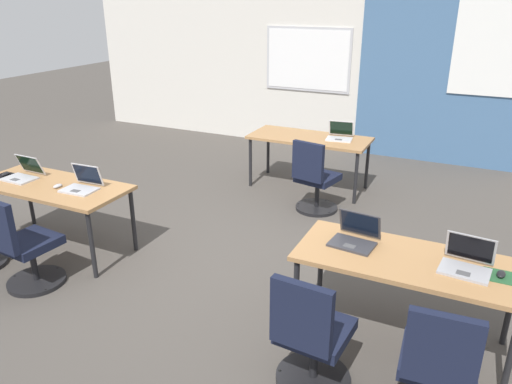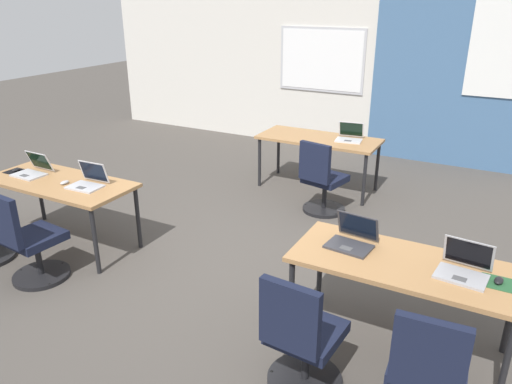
{
  "view_description": "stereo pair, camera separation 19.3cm",
  "coord_description": "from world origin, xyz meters",
  "px_view_note": "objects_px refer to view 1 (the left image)",
  "views": [
    {
      "loc": [
        2.1,
        -3.9,
        2.5
      ],
      "look_at": [
        0.42,
        -0.37,
        0.93
      ],
      "focal_mm": 34.59,
      "sensor_mm": 36.0,
      "label": 1
    },
    {
      "loc": [
        2.27,
        -3.82,
        2.5
      ],
      "look_at": [
        0.42,
        -0.37,
        0.93
      ],
      "focal_mm": 34.59,
      "sensor_mm": 36.0,
      "label": 2
    }
  ],
  "objects_px": {
    "chair_far_right": "(315,182)",
    "chair_near_right_inner": "(311,342)",
    "laptop_near_right_end": "(467,263)",
    "mouse_near_right_end": "(501,274)",
    "chair_near_left_inner": "(24,250)",
    "laptop_far_right": "(340,135)",
    "laptop_near_left_end": "(23,174)",
    "chair_near_right_end": "(436,374)",
    "mouse_near_left_inner": "(58,186)",
    "mouse_near_left_end": "(6,174)",
    "desk_near_right": "(407,266)",
    "laptop_near_right_inner": "(355,237)",
    "laptop_near_left_inner": "(82,184)",
    "desk_near_left": "(53,190)",
    "desk_far_center": "(309,141)"
  },
  "relations": [
    {
      "from": "desk_near_right",
      "to": "laptop_near_left_end",
      "type": "distance_m",
      "value": 3.91
    },
    {
      "from": "mouse_near_left_inner",
      "to": "chair_near_left_inner",
      "type": "height_order",
      "value": "chair_near_left_inner"
    },
    {
      "from": "chair_near_right_end",
      "to": "laptop_near_left_inner",
      "type": "xyz_separation_m",
      "value": [
        -3.45,
        0.76,
        0.39
      ]
    },
    {
      "from": "laptop_near_right_end",
      "to": "mouse_near_left_inner",
      "type": "relative_size",
      "value": 3.52
    },
    {
      "from": "laptop_far_right",
      "to": "chair_near_left_inner",
      "type": "relative_size",
      "value": 0.4
    },
    {
      "from": "desk_near_right",
      "to": "desk_far_center",
      "type": "relative_size",
      "value": 1.0
    },
    {
      "from": "mouse_near_right_end",
      "to": "laptop_near_left_inner",
      "type": "height_order",
      "value": "laptop_near_left_inner"
    },
    {
      "from": "laptop_near_right_end",
      "to": "desk_near_right",
      "type": "bearing_deg",
      "value": -171.51
    },
    {
      "from": "mouse_near_left_end",
      "to": "mouse_near_left_inner",
      "type": "xyz_separation_m",
      "value": [
        0.75,
        -0.02,
        -0.0
      ]
    },
    {
      "from": "mouse_near_left_end",
      "to": "laptop_far_right",
      "type": "bearing_deg",
      "value": 46.32
    },
    {
      "from": "mouse_near_left_end",
      "to": "laptop_near_left_inner",
      "type": "bearing_deg",
      "value": 3.23
    },
    {
      "from": "chair_near_right_inner",
      "to": "chair_near_right_end",
      "type": "bearing_deg",
      "value": -172.59
    },
    {
      "from": "chair_near_left_inner",
      "to": "chair_near_right_inner",
      "type": "height_order",
      "value": "same"
    },
    {
      "from": "mouse_near_left_end",
      "to": "chair_near_left_inner",
      "type": "bearing_deg",
      "value": -35.31
    },
    {
      "from": "desk_near_right",
      "to": "chair_near_right_end",
      "type": "relative_size",
      "value": 1.74
    },
    {
      "from": "mouse_near_right_end",
      "to": "laptop_near_left_inner",
      "type": "relative_size",
      "value": 0.31
    },
    {
      "from": "desk_near_right",
      "to": "mouse_near_right_end",
      "type": "distance_m",
      "value": 0.62
    },
    {
      "from": "laptop_far_right",
      "to": "desk_near_right",
      "type": "bearing_deg",
      "value": -72.67
    },
    {
      "from": "desk_near_right",
      "to": "chair_near_right_end",
      "type": "bearing_deg",
      "value": -65.85
    },
    {
      "from": "laptop_near_right_inner",
      "to": "chair_far_right",
      "type": "bearing_deg",
      "value": 122.58
    },
    {
      "from": "desk_near_left",
      "to": "chair_near_right_inner",
      "type": "relative_size",
      "value": 1.74
    },
    {
      "from": "laptop_far_right",
      "to": "mouse_near_left_inner",
      "type": "height_order",
      "value": "laptop_far_right"
    },
    {
      "from": "desk_far_center",
      "to": "laptop_near_right_inner",
      "type": "bearing_deg",
      "value": -63.9
    },
    {
      "from": "desk_far_center",
      "to": "mouse_near_right_end",
      "type": "height_order",
      "value": "mouse_near_right_end"
    },
    {
      "from": "chair_near_right_end",
      "to": "mouse_near_left_inner",
      "type": "distance_m",
      "value": 3.78
    },
    {
      "from": "mouse_near_right_end",
      "to": "mouse_near_left_inner",
      "type": "height_order",
      "value": "mouse_near_right_end"
    },
    {
      "from": "desk_near_right",
      "to": "laptop_near_right_inner",
      "type": "distance_m",
      "value": 0.43
    },
    {
      "from": "chair_near_right_end",
      "to": "desk_near_left",
      "type": "bearing_deg",
      "value": -14.19
    },
    {
      "from": "chair_far_right",
      "to": "chair_near_right_inner",
      "type": "distance_m",
      "value": 2.97
    },
    {
      "from": "chair_far_right",
      "to": "desk_far_center",
      "type": "bearing_deg",
      "value": -53.16
    },
    {
      "from": "laptop_far_right",
      "to": "mouse_near_right_end",
      "type": "xyz_separation_m",
      "value": [
        1.97,
        -2.86,
        -0.03
      ]
    },
    {
      "from": "desk_far_center",
      "to": "laptop_near_left_inner",
      "type": "bearing_deg",
      "value": -116.37
    },
    {
      "from": "desk_far_center",
      "to": "laptop_near_left_end",
      "type": "relative_size",
      "value": 4.74
    },
    {
      "from": "mouse_near_right_end",
      "to": "chair_near_left_inner",
      "type": "relative_size",
      "value": 0.12
    },
    {
      "from": "mouse_near_left_inner",
      "to": "laptop_near_right_inner",
      "type": "relative_size",
      "value": 0.28
    },
    {
      "from": "laptop_far_right",
      "to": "laptop_near_right_end",
      "type": "bearing_deg",
      "value": -66.49
    },
    {
      "from": "laptop_near_right_end",
      "to": "laptop_near_left_end",
      "type": "bearing_deg",
      "value": -174.21
    },
    {
      "from": "laptop_near_right_end",
      "to": "mouse_near_right_end",
      "type": "xyz_separation_m",
      "value": [
        0.22,
        -0.0,
        -0.03
      ]
    },
    {
      "from": "chair_near_right_inner",
      "to": "laptop_near_right_end",
      "type": "bearing_deg",
      "value": -132.7
    },
    {
      "from": "laptop_near_left_end",
      "to": "chair_near_right_end",
      "type": "xyz_separation_m",
      "value": [
        4.23,
        -0.74,
        -0.39
      ]
    },
    {
      "from": "mouse_near_left_end",
      "to": "mouse_near_right_end",
      "type": "bearing_deg",
      "value": 0.47
    },
    {
      "from": "chair_near_right_end",
      "to": "laptop_near_right_inner",
      "type": "bearing_deg",
      "value": -50.64
    },
    {
      "from": "desk_near_right",
      "to": "laptop_near_right_end",
      "type": "bearing_deg",
      "value": 2.82
    },
    {
      "from": "desk_near_right",
      "to": "laptop_near_right_end",
      "type": "relative_size",
      "value": 4.48
    },
    {
      "from": "mouse_near_right_end",
      "to": "mouse_near_left_end",
      "type": "bearing_deg",
      "value": -179.53
    },
    {
      "from": "chair_near_right_end",
      "to": "laptop_near_left_inner",
      "type": "height_order",
      "value": "laptop_near_left_inner"
    },
    {
      "from": "chair_near_left_inner",
      "to": "laptop_near_right_end",
      "type": "bearing_deg",
      "value": -163.59
    },
    {
      "from": "desk_near_right",
      "to": "laptop_near_right_end",
      "type": "distance_m",
      "value": 0.41
    },
    {
      "from": "desk_far_center",
      "to": "desk_near_left",
      "type": "bearing_deg",
      "value": -122.01
    },
    {
      "from": "desk_near_left",
      "to": "chair_near_left_inner",
      "type": "height_order",
      "value": "chair_near_left_inner"
    }
  ]
}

